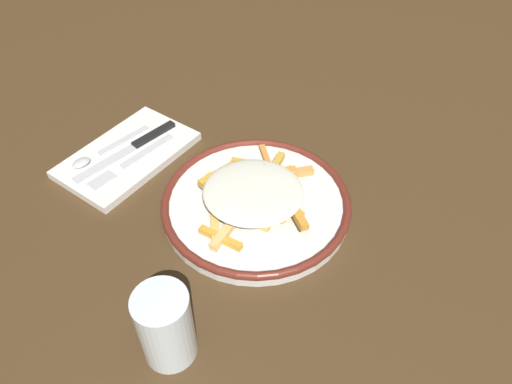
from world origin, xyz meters
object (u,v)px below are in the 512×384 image
object	(u,v)px
plate	(256,203)
knife	(135,145)
fries_heap	(255,192)
spoon	(98,154)
napkin	(128,155)
water_glass	(166,326)
fork	(133,160)

from	to	relation	value
plate	knife	world-z (taller)	plate
fries_heap	spoon	size ratio (longest dim) A/B	1.53
plate	spoon	bearing A→B (deg)	10.39
fries_heap	napkin	xyz separation A→B (m)	(0.26, 0.02, -0.03)
plate	water_glass	world-z (taller)	water_glass
plate	fork	distance (m)	0.23
water_glass	fries_heap	bearing A→B (deg)	-80.62
napkin	spoon	size ratio (longest dim) A/B	1.53
fries_heap	spoon	distance (m)	0.30
knife	water_glass	distance (m)	0.39
fries_heap	napkin	bearing A→B (deg)	3.88
fork	knife	size ratio (longest dim) A/B	0.84
plate	knife	xyz separation A→B (m)	(0.25, 0.00, 0.00)
fries_heap	knife	world-z (taller)	fries_heap
fork	plate	bearing A→B (deg)	-172.31
plate	napkin	xyz separation A→B (m)	(0.26, 0.02, -0.01)
napkin	knife	distance (m)	0.02
plate	knife	bearing A→B (deg)	0.12
knife	water_glass	xyz separation A→B (m)	(-0.30, 0.26, 0.04)
knife	napkin	bearing A→B (deg)	79.62
spoon	water_glass	world-z (taller)	water_glass
napkin	spoon	xyz separation A→B (m)	(0.03, 0.03, 0.01)
napkin	water_glass	world-z (taller)	water_glass
fork	spoon	bearing A→B (deg)	20.18
plate	fries_heap	distance (m)	0.03
knife	fork	bearing A→B (deg)	126.75
plate	napkin	size ratio (longest dim) A/B	1.28
fries_heap	water_glass	bearing A→B (deg)	99.38
spoon	water_glass	distance (m)	0.39
knife	spoon	bearing A→B (deg)	54.61
plate	water_glass	bearing A→B (deg)	99.03
fork	water_glass	distance (m)	0.36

